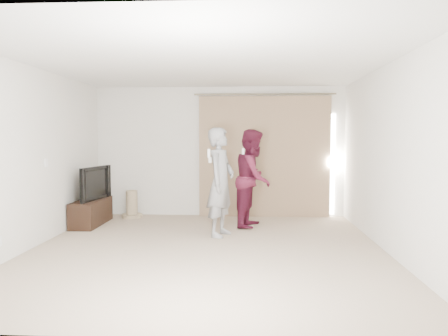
{
  "coord_description": "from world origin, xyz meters",
  "views": [
    {
      "loc": [
        0.59,
        -6.05,
        1.58
      ],
      "look_at": [
        0.18,
        1.2,
        1.08
      ],
      "focal_mm": 35.0,
      "sensor_mm": 36.0,
      "label": 1
    }
  ],
  "objects": [
    {
      "name": "curtain",
      "position": [
        0.91,
        2.68,
        1.2
      ],
      "size": [
        2.8,
        0.11,
        2.46
      ],
      "color": "#997A5E",
      "rests_on": "ground"
    },
    {
      "name": "scratching_post",
      "position": [
        -1.72,
        2.4,
        0.22
      ],
      "size": [
        0.4,
        0.4,
        0.54
      ],
      "color": "tan",
      "rests_on": "ground"
    },
    {
      "name": "floor",
      "position": [
        0.0,
        0.0,
        0.0
      ],
      "size": [
        5.5,
        5.5,
        0.0
      ],
      "primitive_type": "plane",
      "color": "tan",
      "rests_on": "ground"
    },
    {
      "name": "tv_console",
      "position": [
        -2.27,
        1.66,
        0.23
      ],
      "size": [
        0.41,
        1.19,
        0.46
      ],
      "primitive_type": "cube",
      "color": "black",
      "rests_on": "ground"
    },
    {
      "name": "person_man",
      "position": [
        0.14,
        0.9,
        0.87
      ],
      "size": [
        0.59,
        0.73,
        1.74
      ],
      "color": "gray",
      "rests_on": "ground"
    },
    {
      "name": "tv",
      "position": [
        -2.27,
        1.66,
        0.76
      ],
      "size": [
        0.29,
        1.06,
        0.6
      ],
      "primitive_type": "imported",
      "rotation": [
        0.0,
        0.0,
        1.42
      ],
      "color": "black",
      "rests_on": "tv_console"
    },
    {
      "name": "ceiling",
      "position": [
        0.0,
        0.0,
        2.6
      ],
      "size": [
        5.0,
        5.5,
        0.01
      ],
      "primitive_type": "cube",
      "color": "white",
      "rests_on": "wall_back"
    },
    {
      "name": "wall_left",
      "position": [
        -2.5,
        -0.0,
        1.3
      ],
      "size": [
        0.04,
        5.5,
        2.6
      ],
      "color": "silver",
      "rests_on": "ground"
    },
    {
      "name": "person_woman",
      "position": [
        0.67,
        1.67,
        0.86
      ],
      "size": [
        0.84,
        0.97,
        1.73
      ],
      "color": "#511429",
      "rests_on": "ground"
    },
    {
      "name": "wall_back",
      "position": [
        0.0,
        2.75,
        1.3
      ],
      "size": [
        5.0,
        0.04,
        2.6
      ],
      "primitive_type": "cube",
      "color": "silver",
      "rests_on": "ground"
    }
  ]
}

